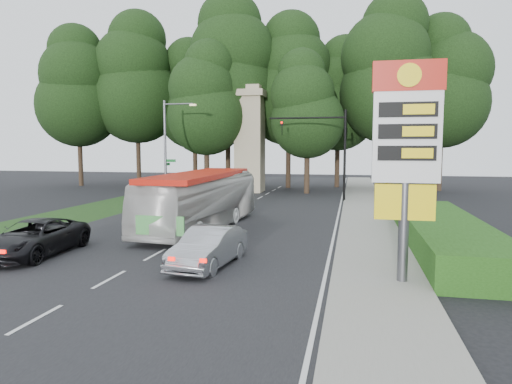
% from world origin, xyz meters
% --- Properties ---
extents(ground, '(120.00, 120.00, 0.00)m').
position_xyz_m(ground, '(0.00, 0.00, 0.00)').
color(ground, black).
rests_on(ground, ground).
extents(road_surface, '(14.00, 80.00, 0.02)m').
position_xyz_m(road_surface, '(0.00, 12.00, 0.01)').
color(road_surface, black).
rests_on(road_surface, ground).
extents(sidewalk_right, '(3.00, 80.00, 0.12)m').
position_xyz_m(sidewalk_right, '(8.50, 12.00, 0.06)').
color(sidewalk_right, gray).
rests_on(sidewalk_right, ground).
extents(grass_verge_left, '(5.00, 50.00, 0.02)m').
position_xyz_m(grass_verge_left, '(-9.50, 18.00, 0.01)').
color(grass_verge_left, '#193814').
rests_on(grass_verge_left, ground).
extents(hedge, '(3.00, 14.00, 1.20)m').
position_xyz_m(hedge, '(11.50, 8.00, 0.60)').
color(hedge, '#1F4713').
rests_on(hedge, ground).
extents(gas_station_pylon, '(2.10, 0.45, 6.85)m').
position_xyz_m(gas_station_pylon, '(9.20, 1.99, 4.45)').
color(gas_station_pylon, '#59595E').
rests_on(gas_station_pylon, ground).
extents(traffic_signal_mast, '(6.10, 0.35, 7.20)m').
position_xyz_m(traffic_signal_mast, '(5.68, 24.00, 4.67)').
color(traffic_signal_mast, black).
rests_on(traffic_signal_mast, ground).
extents(streetlight_signs, '(2.75, 0.98, 8.00)m').
position_xyz_m(streetlight_signs, '(-6.99, 22.01, 4.44)').
color(streetlight_signs, '#59595E').
rests_on(streetlight_signs, ground).
extents(monument, '(3.00, 3.00, 10.05)m').
position_xyz_m(monument, '(-2.00, 30.00, 5.10)').
color(monument, tan).
rests_on(monument, ground).
extents(tree_far_west, '(8.96, 8.96, 17.60)m').
position_xyz_m(tree_far_west, '(-22.00, 33.00, 10.68)').
color(tree_far_west, '#2D2116').
rests_on(tree_far_west, ground).
extents(tree_west_mid, '(9.80, 9.80, 19.25)m').
position_xyz_m(tree_west_mid, '(-16.00, 35.00, 11.69)').
color(tree_west_mid, '#2D2116').
rests_on(tree_west_mid, ground).
extents(tree_west_near, '(8.40, 8.40, 16.50)m').
position_xyz_m(tree_west_near, '(-10.00, 37.00, 10.02)').
color(tree_west_near, '#2D2116').
rests_on(tree_west_near, ground).
extents(tree_center_left, '(10.08, 10.08, 19.80)m').
position_xyz_m(tree_center_left, '(-5.00, 33.00, 12.02)').
color(tree_center_left, '#2D2116').
rests_on(tree_center_left, ground).
extents(tree_center_right, '(9.24, 9.24, 18.15)m').
position_xyz_m(tree_center_right, '(1.00, 35.00, 11.02)').
color(tree_center_right, '#2D2116').
rests_on(tree_center_right, ground).
extents(tree_east_near, '(8.12, 8.12, 15.95)m').
position_xyz_m(tree_east_near, '(6.00, 37.00, 9.68)').
color(tree_east_near, '#2D2116').
rests_on(tree_east_near, ground).
extents(tree_east_mid, '(9.52, 9.52, 18.70)m').
position_xyz_m(tree_east_mid, '(11.00, 33.00, 11.35)').
color(tree_east_mid, '#2D2116').
rests_on(tree_east_mid, ground).
extents(tree_far_east, '(8.68, 8.68, 17.05)m').
position_xyz_m(tree_far_east, '(16.00, 35.00, 10.35)').
color(tree_far_east, '#2D2116').
rests_on(tree_far_east, ground).
extents(tree_monument_left, '(7.28, 7.28, 14.30)m').
position_xyz_m(tree_monument_left, '(-6.00, 29.00, 8.68)').
color(tree_monument_left, '#2D2116').
rests_on(tree_monument_left, ground).
extents(tree_monument_right, '(6.72, 6.72, 13.20)m').
position_xyz_m(tree_monument_right, '(3.50, 29.50, 8.01)').
color(tree_monument_right, '#2D2116').
rests_on(tree_monument_right, ground).
extents(transit_bus, '(3.52, 10.83, 2.96)m').
position_xyz_m(transit_bus, '(-0.10, 9.93, 1.48)').
color(transit_bus, silver).
rests_on(transit_bus, ground).
extents(sedan_silver, '(1.93, 4.42, 1.41)m').
position_xyz_m(sedan_silver, '(2.62, 2.81, 0.71)').
color(sedan_silver, '#A5A7AD').
rests_on(sedan_silver, ground).
extents(suv_charcoal, '(2.58, 5.19, 1.41)m').
position_xyz_m(suv_charcoal, '(-4.67, 2.96, 0.71)').
color(suv_charcoal, black).
rests_on(suv_charcoal, ground).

